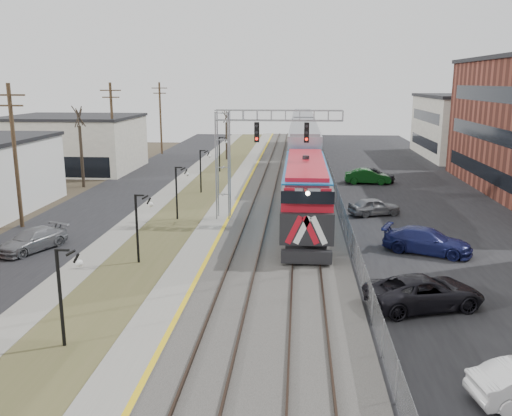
# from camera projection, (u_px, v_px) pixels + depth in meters

# --- Properties ---
(street_west) EXTENTS (7.00, 120.00, 0.04)m
(street_west) POSITION_uv_depth(u_px,v_px,m) (111.00, 198.00, 47.89)
(street_west) COLOR black
(street_west) RESTS_ON ground
(sidewalk) EXTENTS (2.00, 120.00, 0.08)m
(sidewalk) POSITION_uv_depth(u_px,v_px,m) (161.00, 199.00, 47.54)
(sidewalk) COLOR gray
(sidewalk) RESTS_ON ground
(grass_median) EXTENTS (4.00, 120.00, 0.06)m
(grass_median) POSITION_uv_depth(u_px,v_px,m) (195.00, 199.00, 47.31)
(grass_median) COLOR #4B4C28
(grass_median) RESTS_ON ground
(platform) EXTENTS (2.00, 120.00, 0.24)m
(platform) POSITION_uv_depth(u_px,v_px,m) (229.00, 199.00, 47.06)
(platform) COLOR gray
(platform) RESTS_ON ground
(ballast_bed) EXTENTS (8.00, 120.00, 0.20)m
(ballast_bed) POSITION_uv_depth(u_px,v_px,m) (287.00, 200.00, 46.68)
(ballast_bed) COLOR #595651
(ballast_bed) RESTS_ON ground
(parking_lot) EXTENTS (16.00, 120.00, 0.04)m
(parking_lot) POSITION_uv_depth(u_px,v_px,m) (428.00, 204.00, 45.77)
(parking_lot) COLOR black
(parking_lot) RESTS_ON ground
(platform_edge) EXTENTS (0.24, 120.00, 0.01)m
(platform_edge) POSITION_uv_depth(u_px,v_px,m) (239.00, 198.00, 46.96)
(platform_edge) COLOR gold
(platform_edge) RESTS_ON platform
(track_near) EXTENTS (1.58, 120.00, 0.15)m
(track_near) POSITION_uv_depth(u_px,v_px,m) (263.00, 198.00, 46.79)
(track_near) COLOR #2D2119
(track_near) RESTS_ON ballast_bed
(track_far) EXTENTS (1.58, 120.00, 0.15)m
(track_far) POSITION_uv_depth(u_px,v_px,m) (304.00, 199.00, 46.52)
(track_far) COLOR #2D2119
(track_far) RESTS_ON ballast_bed
(train) EXTENTS (3.00, 63.05, 5.33)m
(train) POSITION_uv_depth(u_px,v_px,m) (303.00, 147.00, 61.17)
(train) COLOR #1669B5
(train) RESTS_ON ground
(signal_gantry) EXTENTS (9.00, 1.07, 8.15)m
(signal_gantry) POSITION_uv_depth(u_px,v_px,m) (246.00, 146.00, 38.84)
(signal_gantry) COLOR gray
(signal_gantry) RESTS_ON ground
(lampposts) EXTENTS (0.14, 62.14, 4.00)m
(lampposts) POSITION_uv_depth(u_px,v_px,m) (139.00, 228.00, 30.64)
(lampposts) COLOR black
(lampposts) RESTS_ON ground
(utility_poles) EXTENTS (0.28, 80.28, 10.00)m
(utility_poles) POSITION_uv_depth(u_px,v_px,m) (15.00, 157.00, 37.28)
(utility_poles) COLOR #4C3823
(utility_poles) RESTS_ON ground
(fence) EXTENTS (0.04, 120.00, 1.60)m
(fence) POSITION_uv_depth(u_px,v_px,m) (336.00, 193.00, 46.20)
(fence) COLOR gray
(fence) RESTS_ON ground
(bare_trees) EXTENTS (12.30, 42.30, 5.95)m
(bare_trees) POSITION_uv_depth(u_px,v_px,m) (112.00, 162.00, 51.16)
(bare_trees) COLOR #382D23
(bare_trees) RESTS_ON ground
(car_lot_c) EXTENTS (5.86, 3.95, 1.49)m
(car_lot_c) POSITION_uv_depth(u_px,v_px,m) (424.00, 293.00, 24.54)
(car_lot_c) COLOR black
(car_lot_c) RESTS_ON ground
(car_lot_d) EXTENTS (5.61, 3.94, 1.51)m
(car_lot_d) POSITION_uv_depth(u_px,v_px,m) (427.00, 241.00, 32.38)
(car_lot_d) COLOR #151A4C
(car_lot_d) RESTS_ON ground
(car_lot_e) EXTENTS (4.28, 2.85, 1.35)m
(car_lot_e) POSITION_uv_depth(u_px,v_px,m) (374.00, 207.00, 41.59)
(car_lot_e) COLOR slate
(car_lot_e) RESTS_ON ground
(car_lot_f) EXTENTS (4.59, 1.74, 1.50)m
(car_lot_f) POSITION_uv_depth(u_px,v_px,m) (368.00, 177.00, 54.38)
(car_lot_f) COLOR #0C3E11
(car_lot_f) RESTS_ON ground
(car_street_b) EXTENTS (3.53, 4.90, 1.32)m
(car_street_b) POSITION_uv_depth(u_px,v_px,m) (32.00, 241.00, 32.89)
(car_street_b) COLOR slate
(car_street_b) RESTS_ON ground
(car_lot_g) EXTENTS (4.80, 2.47, 1.56)m
(car_lot_g) POSITION_uv_depth(u_px,v_px,m) (372.00, 175.00, 55.22)
(car_lot_g) COLOR black
(car_lot_g) RESTS_ON ground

